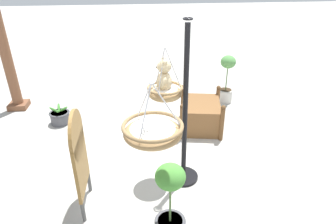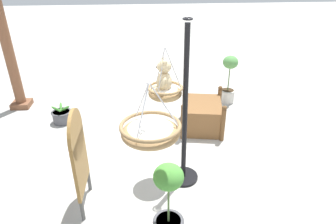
{
  "view_description": "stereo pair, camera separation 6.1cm",
  "coord_description": "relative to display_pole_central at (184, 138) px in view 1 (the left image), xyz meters",
  "views": [
    {
      "loc": [
        -3.5,
        0.43,
        2.89
      ],
      "look_at": [
        0.01,
        0.02,
        1.06
      ],
      "focal_mm": 31.2,
      "sensor_mm": 36.0,
      "label": 1
    },
    {
      "loc": [
        -3.51,
        0.37,
        2.89
      ],
      "look_at": [
        0.01,
        0.02,
        1.06
      ],
      "focal_mm": 31.2,
      "sensor_mm": 36.0,
      "label": 2
    }
  ],
  "objects": [
    {
      "name": "ground_plane",
      "position": [
        0.11,
        0.19,
        -0.71
      ],
      "size": [
        40.0,
        40.0,
        0.0
      ],
      "primitive_type": "plane",
      "color": "#ADAAA3"
    },
    {
      "name": "display_pole_central",
      "position": [
        0.0,
        0.0,
        0.0
      ],
      "size": [
        0.44,
        0.44,
        2.32
      ],
      "color": "black",
      "rests_on": "ground"
    },
    {
      "name": "hanging_basket_with_teddy",
      "position": [
        0.15,
        0.25,
        0.64
      ],
      "size": [
        0.48,
        0.48,
        0.72
      ],
      "color": "#A37F51"
    },
    {
      "name": "teddy_bear",
      "position": [
        0.15,
        0.27,
        0.84
      ],
      "size": [
        0.32,
        0.28,
        0.46
      ],
      "color": "#D1B789"
    },
    {
      "name": "hanging_basket_left_high",
      "position": [
        -1.07,
        0.5,
        0.78
      ],
      "size": [
        0.58,
        0.58,
        0.59
      ],
      "color": "#A37F51"
    },
    {
      "name": "greenhouse_pillar_far_back",
      "position": [
        2.76,
        3.23,
        0.53
      ],
      "size": [
        0.4,
        0.4,
        2.58
      ],
      "color": "brown",
      "rests_on": "ground"
    },
    {
      "name": "wooden_planter_box",
      "position": [
        1.46,
        -0.58,
        -0.43
      ],
      "size": [
        1.09,
        0.94,
        0.69
      ],
      "color": "brown",
      "rests_on": "ground"
    },
    {
      "name": "potted_plant_fern_front",
      "position": [
        2.56,
        -1.39,
        -0.18
      ],
      "size": [
        0.35,
        0.35,
        1.08
      ],
      "color": "beige",
      "rests_on": "ground"
    },
    {
      "name": "potted_plant_flowering_red",
      "position": [
        1.93,
        2.17,
        -0.56
      ],
      "size": [
        0.4,
        0.4,
        0.38
      ],
      "color": "#4C4C51",
      "rests_on": "ground"
    },
    {
      "name": "potted_plant_bushy_green",
      "position": [
        -0.97,
        0.32,
        -0.21
      ],
      "size": [
        0.37,
        0.37,
        0.99
      ],
      "color": "#4C4C51",
      "rests_on": "ground"
    },
    {
      "name": "display_sign_board",
      "position": [
        -0.39,
        1.35,
        0.12
      ],
      "size": [
        0.62,
        0.06,
        1.4
      ],
      "color": "olive",
      "rests_on": "ground"
    }
  ]
}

